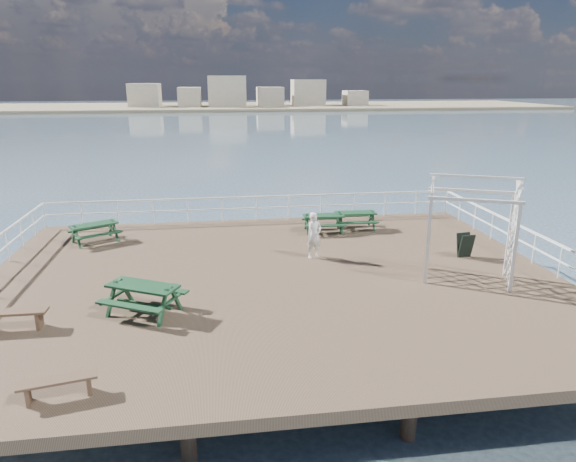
# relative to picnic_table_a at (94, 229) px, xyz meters

# --- Properties ---
(ground) EXTENTS (18.00, 14.00, 0.30)m
(ground) POSITION_rel_picnic_table_a_xyz_m (6.36, -4.53, -0.68)
(ground) COLOR brown
(ground) RESTS_ON ground
(sea_backdrop) EXTENTS (300.00, 300.00, 9.20)m
(sea_backdrop) POSITION_rel_picnic_table_a_xyz_m (18.90, 129.53, -1.03)
(sea_backdrop) COLOR #3A5061
(sea_backdrop) RESTS_ON ground
(railing) EXTENTS (17.77, 13.76, 1.10)m
(railing) POSITION_rel_picnic_table_a_xyz_m (6.29, -1.96, 0.35)
(railing) COLOR white
(railing) RESTS_ON ground
(picnic_table_a) EXTENTS (2.14, 2.01, 0.82)m
(picnic_table_a) POSITION_rel_picnic_table_a_xyz_m (0.00, 0.00, 0.00)
(picnic_table_a) COLOR #143923
(picnic_table_a) RESTS_ON ground
(picnic_table_b) EXTENTS (1.70, 1.40, 0.80)m
(picnic_table_b) POSITION_rel_picnic_table_a_xyz_m (8.95, 0.15, -0.01)
(picnic_table_b) COLOR #143923
(picnic_table_b) RESTS_ON ground
(picnic_table_c) EXTENTS (1.72, 1.41, 0.81)m
(picnic_table_c) POSITION_rel_picnic_table_a_xyz_m (10.35, 0.38, -0.01)
(picnic_table_c) COLOR #143923
(picnic_table_c) RESTS_ON ground
(picnic_table_d) EXTENTS (2.38, 2.23, 0.92)m
(picnic_table_d) POSITION_rel_picnic_table_a_xyz_m (2.65, -6.66, 0.06)
(picnic_table_d) COLOR #143923
(picnic_table_d) RESTS_ON ground
(flat_bench_near) EXTENTS (1.74, 0.42, 0.50)m
(flat_bench_near) POSITION_rel_picnic_table_a_xyz_m (-0.50, -7.15, -0.15)
(flat_bench_near) COLOR brown
(flat_bench_near) RESTS_ON ground
(flat_bench_far) EXTENTS (1.51, 0.64, 0.42)m
(flat_bench_far) POSITION_rel_picnic_table_a_xyz_m (1.47, -10.33, -0.21)
(flat_bench_far) COLOR brown
(flat_bench_far) RESTS_ON ground
(trellis_arbor) EXTENTS (2.98, 2.36, 3.28)m
(trellis_arbor) POSITION_rel_picnic_table_a_xyz_m (12.28, -5.59, 0.93)
(trellis_arbor) COLOR white
(trellis_arbor) RESTS_ON ground
(sandwich_board) EXTENTS (0.57, 0.45, 0.86)m
(sandwich_board) POSITION_rel_picnic_table_a_xyz_m (13.21, -3.60, -0.11)
(sandwich_board) COLOR black
(sandwich_board) RESTS_ON ground
(person) EXTENTS (0.70, 0.60, 1.61)m
(person) POSITION_rel_picnic_table_a_xyz_m (7.98, -2.89, 0.28)
(person) COLOR white
(person) RESTS_ON ground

